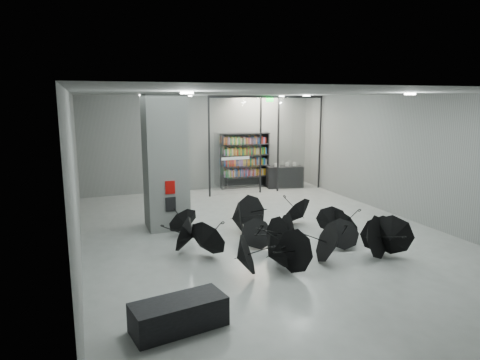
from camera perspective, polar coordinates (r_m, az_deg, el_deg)
name	(u,v)px	position (r m, az deg, el deg)	size (l,w,h in m)	color
room	(270,137)	(11.76, 3.95, 5.74)	(14.00, 14.02, 4.01)	gray
column	(165,162)	(13.01, -9.90, 2.35)	(1.20, 1.20, 4.00)	slate
fire_cabinet	(170,187)	(12.53, -9.27, -0.98)	(0.28, 0.04, 0.38)	#A50A07
info_panel	(171,204)	(12.64, -9.21, -3.20)	(0.30, 0.03, 0.42)	black
exit_sign	(270,100)	(17.53, 3.98, 10.57)	(0.30, 0.06, 0.15)	#0CE533
glass_partition	(267,140)	(17.79, 3.62, 5.29)	(5.06, 0.08, 4.00)	silver
bench	(179,314)	(7.71, -8.13, -17.26)	(1.60, 0.69, 0.51)	black
bookshelf	(245,160)	(18.86, 0.66, 2.63)	(2.19, 0.44, 2.40)	black
shop_counter	(285,177)	(19.04, 5.95, 0.43)	(1.58, 0.63, 0.95)	black
umbrella_cluster	(291,239)	(11.21, 6.82, -7.80)	(5.83, 4.90, 1.27)	black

